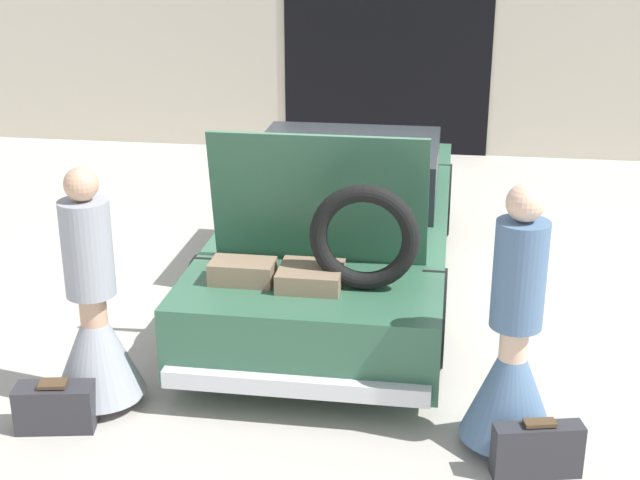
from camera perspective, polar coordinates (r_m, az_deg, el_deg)
The scene contains 7 objects.
ground_plane at distance 8.09m, azimuth 1.38°, elevation -2.71°, with size 40.00×40.00×0.00m, color #ADA89E.
garage_wall_back at distance 12.35m, azimuth 4.33°, elevation 11.99°, with size 12.00×0.14×2.80m.
car at distance 7.89m, azimuth 1.44°, elevation 1.07°, with size 1.89×4.84×1.72m.
person_left at distance 6.10m, azimuth -14.23°, elevation -5.22°, with size 0.62×0.62×1.67m.
person_right at distance 5.56m, azimuth 12.22°, elevation -7.41°, with size 0.60×0.60×1.72m.
suitcase_beside_left_person at distance 6.08m, azimuth -16.57°, elevation -10.20°, with size 0.53×0.29×0.34m.
suitcase_beside_right_person at distance 5.55m, azimuth 13.73°, elevation -12.92°, with size 0.55×0.26×0.37m.
Camera 1 is at (0.92, -7.39, 3.15)m, focal length 50.00 mm.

